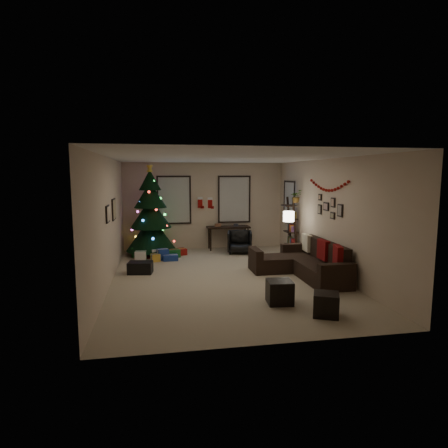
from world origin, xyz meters
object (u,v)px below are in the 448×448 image
at_px(sofa, 304,264).
at_px(christmas_tree, 151,217).
at_px(bookshelf, 292,228).
at_px(desk, 228,229).
at_px(desk_chair, 240,242).

bearing_deg(sofa, christmas_tree, 139.93).
height_order(sofa, bookshelf, bookshelf).
relative_size(sofa, desk, 1.84).
xyz_separation_m(desk, bookshelf, (1.59, -1.33, 0.19)).
bearing_deg(desk, christmas_tree, -170.52).
bearing_deg(desk_chair, sofa, -58.78).
relative_size(sofa, bookshelf, 1.44).
height_order(sofa, desk, sofa).
relative_size(desk, bookshelf, 0.79).
distance_m(desk, bookshelf, 2.08).
height_order(christmas_tree, sofa, christmas_tree).
distance_m(christmas_tree, bookshelf, 4.08).
bearing_deg(christmas_tree, sofa, -40.07).
bearing_deg(desk, bookshelf, -39.93).
bearing_deg(christmas_tree, desk_chair, -5.59).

